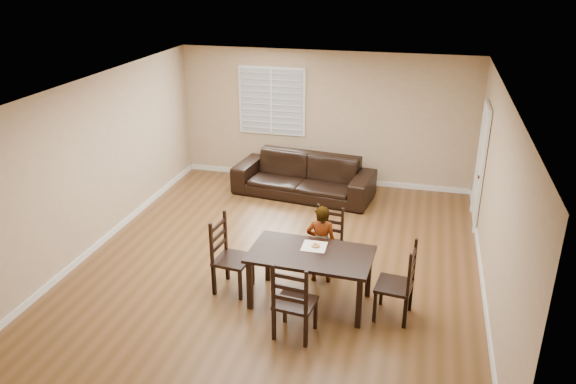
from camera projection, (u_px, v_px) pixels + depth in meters
The scene contains 11 objects.
ground at pixel (281, 260), 8.72m from camera, with size 7.00×7.00×0.00m, color brown.
room at pixel (286, 146), 8.17m from camera, with size 6.04×7.04×2.72m.
dining_table at pixel (311, 259), 7.41m from camera, with size 1.65×0.98×0.76m.
chair_near at pixel (328, 240), 8.40m from camera, with size 0.48×0.46×0.96m.
chair_far at pixel (292, 307), 6.72m from camera, with size 0.52×0.49×1.05m.
chair_left at pixel (224, 256), 7.81m from camera, with size 0.51×0.54×1.10m.
chair_right at pixel (404, 286), 7.14m from camera, with size 0.50×0.52×1.06m.
child at pixel (321, 244), 7.95m from camera, with size 0.43×0.28×1.18m, color gray.
napkin at pixel (314, 246), 7.53m from camera, with size 0.32×0.32×0.00m, color beige.
donut at pixel (316, 245), 7.52m from camera, with size 0.11×0.11×0.04m.
sofa at pixel (304, 176), 10.98m from camera, with size 2.70×1.05×0.79m, color black.
Camera 1 is at (1.98, -7.38, 4.33)m, focal length 35.00 mm.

